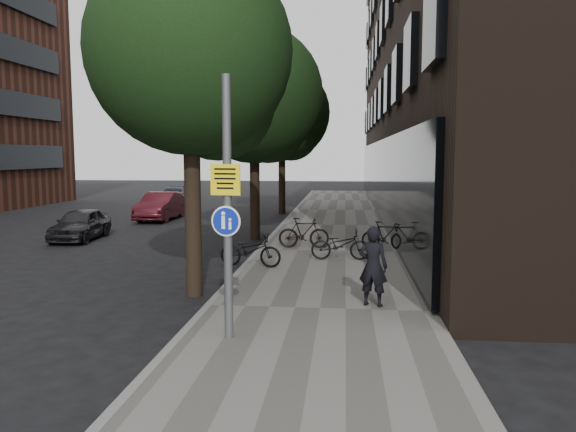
# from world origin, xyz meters

# --- Properties ---
(ground) EXTENTS (120.00, 120.00, 0.00)m
(ground) POSITION_xyz_m (0.00, 0.00, 0.00)
(ground) COLOR black
(ground) RESTS_ON ground
(sidewalk) EXTENTS (4.50, 60.00, 0.12)m
(sidewalk) POSITION_xyz_m (0.25, 10.00, 0.06)
(sidewalk) COLOR slate
(sidewalk) RESTS_ON ground
(curb_edge) EXTENTS (0.15, 60.00, 0.13)m
(curb_edge) POSITION_xyz_m (-2.00, 10.00, 0.07)
(curb_edge) COLOR slate
(curb_edge) RESTS_ON ground
(building_right_dark_brick) EXTENTS (12.00, 40.00, 18.00)m
(building_right_dark_brick) POSITION_xyz_m (8.50, 22.00, 9.00)
(building_right_dark_brick) COLOR black
(building_right_dark_brick) RESTS_ON ground
(street_tree_near) EXTENTS (4.40, 4.40, 7.50)m
(street_tree_near) POSITION_xyz_m (-2.53, 4.64, 5.11)
(street_tree_near) COLOR black
(street_tree_near) RESTS_ON ground
(street_tree_mid) EXTENTS (5.00, 5.00, 7.80)m
(street_tree_mid) POSITION_xyz_m (-2.53, 13.14, 5.11)
(street_tree_mid) COLOR black
(street_tree_mid) RESTS_ON ground
(street_tree_far) EXTENTS (5.00, 5.00, 7.80)m
(street_tree_far) POSITION_xyz_m (-2.53, 22.14, 5.11)
(street_tree_far) COLOR black
(street_tree_far) RESTS_ON ground
(signpost) EXTENTS (0.49, 0.14, 4.26)m
(signpost) POSITION_xyz_m (-1.17, 1.40, 2.27)
(signpost) COLOR #595B5E
(signpost) RESTS_ON sidewalk
(pedestrian) EXTENTS (0.67, 0.55, 1.60)m
(pedestrian) POSITION_xyz_m (1.28, 3.61, 0.92)
(pedestrian) COLOR black
(pedestrian) RESTS_ON sidewalk
(parked_bike_facade_near) EXTENTS (1.70, 0.66, 0.88)m
(parked_bike_facade_near) POSITION_xyz_m (0.60, 8.51, 0.56)
(parked_bike_facade_near) COLOR black
(parked_bike_facade_near) RESTS_ON sidewalk
(parked_bike_facade_far) EXTENTS (1.56, 0.69, 0.91)m
(parked_bike_facade_far) POSITION_xyz_m (2.00, 10.35, 0.57)
(parked_bike_facade_far) COLOR black
(parked_bike_facade_far) RESTS_ON sidewalk
(parked_bike_curb_near) EXTENTS (1.76, 0.81, 0.89)m
(parked_bike_curb_near) POSITION_xyz_m (-1.80, 7.26, 0.56)
(parked_bike_curb_near) COLOR black
(parked_bike_curb_near) RESTS_ON sidewalk
(parked_bike_curb_far) EXTENTS (1.67, 0.58, 0.98)m
(parked_bike_curb_far) POSITION_xyz_m (-0.59, 10.48, 0.61)
(parked_bike_curb_far) COLOR black
(parked_bike_curb_far) RESTS_ON sidewalk
(parked_car_near) EXTENTS (1.62, 3.51, 1.16)m
(parked_car_near) POSITION_xyz_m (-8.98, 12.17, 0.58)
(parked_car_near) COLOR black
(parked_car_near) RESTS_ON ground
(parked_car_mid) EXTENTS (1.48, 4.06, 1.33)m
(parked_car_mid) POSITION_xyz_m (-8.09, 18.68, 0.66)
(parked_car_mid) COLOR #50161F
(parked_car_mid) RESTS_ON ground
(parked_car_far) EXTENTS (1.84, 4.02, 1.14)m
(parked_car_far) POSITION_xyz_m (-9.68, 25.79, 0.57)
(parked_car_far) COLOR black
(parked_car_far) RESTS_ON ground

